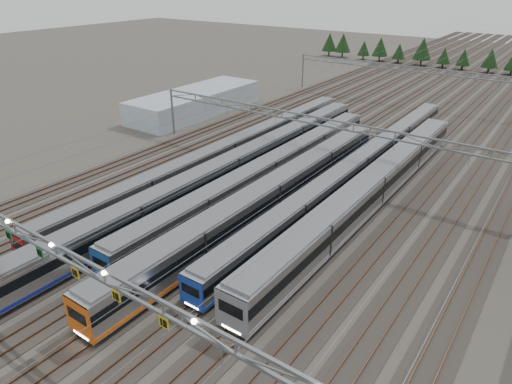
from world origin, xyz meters
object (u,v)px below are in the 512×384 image
Objects in this scene: train_a at (228,152)px; gantry_mid at (316,127)px; gantry_far at (418,74)px; train_c at (267,172)px; train_b at (231,169)px; train_d at (269,197)px; train_e at (358,167)px; gantry_near at (55,253)px; west_shed at (196,102)px; train_f at (371,189)px.

gantry_mid is at bearing 26.51° from train_a.
train_c is at bearing -92.40° from gantry_far.
train_d is (9.00, -4.25, 0.11)m from train_b.
train_d reaches higher than train_b.
train_e is 45.61m from gantry_far.
gantry_far is at bearing 89.97° from gantry_near.
train_e is at bearing -16.91° from west_shed.
gantry_near is (-2.30, -25.16, 4.85)m from train_d.
gantry_far is (2.25, 53.70, 4.30)m from train_c.
train_f is (22.50, -0.76, 0.36)m from train_a.
gantry_far is at bearing 43.66° from west_shed.
gantry_far is at bearing 77.47° from train_a.
train_f reaches higher than train_e.
train_c is 0.80× the size of train_e.
train_a is at bearing -153.49° from gantry_mid.
gantry_mid is (6.75, 10.71, 4.26)m from train_b.
gantry_mid is (0.05, 40.12, -0.70)m from gantry_near.
train_f is 13.55m from gantry_mid.
gantry_far is at bearing 102.35° from train_f.
train_f reaches higher than train_c.
train_e is at bearing 73.37° from train_d.
train_c is at bearing -135.63° from train_e.
west_shed is (-31.79, 21.21, 0.12)m from train_c.
gantry_mid is at bearing -20.18° from west_shed.
gantry_far is at bearing 83.09° from train_b.
west_shed reaches higher than train_f.
train_d reaches higher than train_a.
gantry_near reaches higher than west_shed.
gantry_mid is at bearing 150.47° from train_f.
train_c is 1.03× the size of train_d.
train_a is at bearing 145.29° from train_d.
gantry_near reaches higher than train_c.
west_shed is at bearing 157.37° from train_f.
gantry_near reaches higher than train_a.
west_shed is at bearing 139.60° from train_b.
train_a is at bearing 107.99° from gantry_near.
train_a is 36.64m from gantry_near.
train_c is at bearing 94.01° from gantry_near.
train_f reaches higher than train_b.
train_a is at bearing 161.08° from train_c.
train_b is 17.30m from train_e.
gantry_mid is at bearing -179.09° from train_e.
train_f is at bearing 71.49° from gantry_near.
train_c is 1.77× the size of west_shed.
gantry_mid and gantry_far have the same top height.
west_shed is at bearing 159.82° from gantry_mid.
train_a is 13.33m from gantry_mid.
train_f is at bearing -77.65° from gantry_far.
train_b is at bearing -141.29° from train_e.
train_c reaches higher than train_a.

